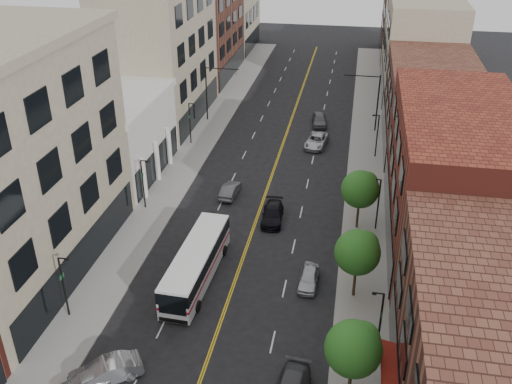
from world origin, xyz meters
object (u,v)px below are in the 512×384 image
Objects in this scene: city_bus at (196,262)px; car_angle_b at (105,372)px; car_parked_far at (309,278)px; car_lane_c at (319,120)px; car_angle_a at (86,382)px; car_lane_a at (272,214)px; car_lane_behind at (230,190)px; car_lane_b at (317,141)px.

city_bus is 2.47× the size of car_angle_b.
car_lane_c is (-1.97, 34.13, 0.11)m from car_parked_far.
car_angle_a is 48.38m from car_lane_c.
car_lane_c reaches higher than car_parked_far.
car_lane_a is 1.06× the size of car_lane_c.
car_angle_a is 0.87× the size of car_lane_c.
car_lane_behind is 0.90× the size of car_lane_c.
city_bus is at bearing 130.18° from car_angle_b.
car_angle_b is 40.57m from car_lane_b.
car_parked_far is at bearing 128.59° from car_lane_behind.
car_angle_a is 1.03× the size of car_parked_far.
car_lane_b is at bearing -95.58° from car_lane_c.
car_lane_a is (7.34, 21.29, -0.07)m from car_angle_b.
car_parked_far is 27.24m from car_lane_b.
car_parked_far is at bearing 93.60° from car_angle_a.
car_lane_c is at bearing 81.09° from car_lane_a.
car_parked_far is at bearing -78.45° from car_lane_b.
city_bus is 2.86× the size of car_lane_behind.
city_bus is 12.78m from car_angle_a.
city_bus is 11.05m from car_lane_a.
car_angle_b is 22.52m from car_lane_a.
car_lane_behind is (-0.42, 14.04, -1.02)m from city_bus.
car_lane_behind is at bearing 126.77° from car_parked_far.
car_angle_a is at bearing -110.10° from car_lane_c.
car_angle_b is 1.16× the size of car_lane_behind.
car_lane_behind is 0.84× the size of car_lane_a.
car_lane_c is at bearing 132.50° from car_angle_b.
car_lane_a is at bearing 125.29° from car_angle_b.
car_lane_behind is at bearing 138.86° from car_angle_b.
car_lane_a reaches higher than car_angle_a.
car_lane_b is at bearing 122.38° from car_angle_a.
car_lane_b is at bearing 78.06° from city_bus.
car_parked_far is 16.05m from car_lane_behind.
car_angle_a is 0.97× the size of car_lane_behind.
car_lane_behind is at bearing 137.36° from car_lane_a.
car_lane_c reaches higher than car_lane_behind.
car_angle_a is at bearing -80.47° from car_angle_b.
car_lane_a reaches higher than car_lane_behind.
car_angle_b is (-2.83, -11.25, -0.92)m from city_bus.
car_lane_a is at bearing 116.89° from car_parked_far.
city_bus is 8.91m from car_parked_far.
car_lane_behind is at bearing -110.17° from car_lane_b.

